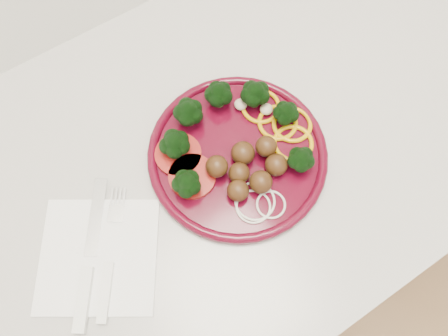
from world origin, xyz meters
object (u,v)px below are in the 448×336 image
plate (237,150)px  napkin (99,256)px  fork (108,275)px  knife (88,272)px

plate → napkin: plate is taller
plate → napkin: bearing=-174.8°
plate → napkin: 0.24m
plate → fork: bearing=-167.5°
plate → knife: (-0.26, -0.03, -0.01)m
fork → plate: bearing=-42.6°
knife → fork: 0.03m
napkin → knife: size_ratio=0.87×
plate → fork: (-0.24, -0.05, -0.01)m
napkin → fork: fork is taller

